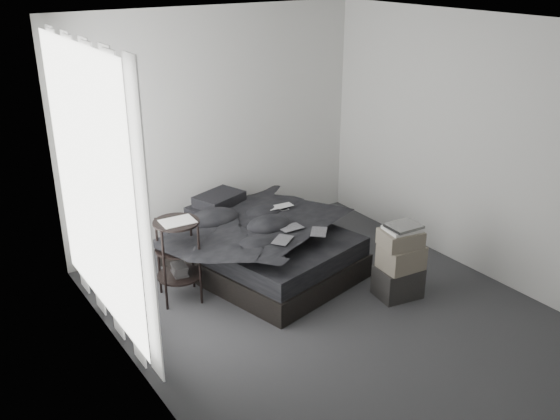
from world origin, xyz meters
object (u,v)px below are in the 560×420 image
bed (263,260)px  box_lower (398,281)px  laptop (282,203)px  side_stand (179,261)px

bed → box_lower: (0.81, -1.16, 0.03)m
laptop → side_stand: (-1.28, -0.15, -0.26)m
bed → box_lower: bearing=-68.0°
side_stand → box_lower: bearing=-32.5°
bed → side_stand: 1.00m
side_stand → box_lower: 2.12m
bed → laptop: bearing=7.5°
side_stand → laptop: bearing=6.6°
laptop → side_stand: 1.31m
bed → side_stand: bearing=168.8°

